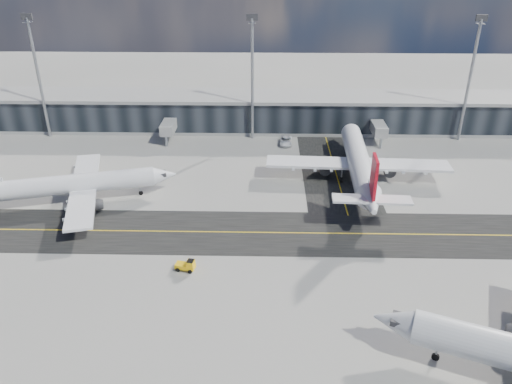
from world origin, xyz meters
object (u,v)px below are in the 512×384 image
at_px(airliner_af, 75,184).
at_px(airliner_redtail, 359,163).
at_px(baggage_tug, 187,265).
at_px(service_van, 286,141).

distance_m(airliner_af, airliner_redtail, 54.05).
height_order(airliner_af, baggage_tug, airliner_af).
height_order(baggage_tug, service_van, baggage_tug).
bearing_deg(airliner_redtail, service_van, 126.85).
bearing_deg(airliner_redtail, baggage_tug, -131.29).
height_order(airliner_af, service_van, airliner_af).
bearing_deg(airliner_af, airliner_redtail, 85.32).
distance_m(airliner_af, baggage_tug, 31.59).
bearing_deg(service_van, baggage_tug, -104.49).
xyz_separation_m(airliner_redtail, service_van, (-13.64, 20.26, -3.39)).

